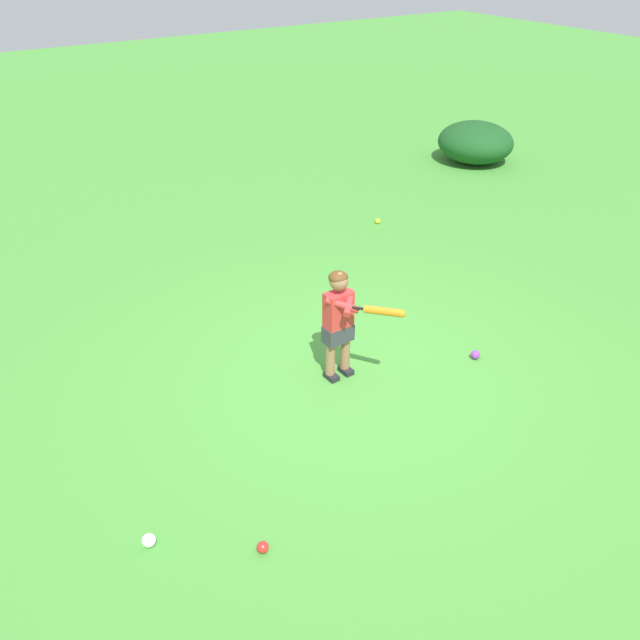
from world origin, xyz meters
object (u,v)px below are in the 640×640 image
Objects in this scene: child_batter at (341,316)px; play_ball_near_batter at (378,221)px; play_ball_far_left at (263,547)px; play_ball_behind_batter at (475,355)px; play_ball_center_lawn at (149,540)px.

child_batter is 14.60× the size of play_ball_near_batter.
play_ball_far_left is (-1.61, -1.41, -0.61)m from child_batter.
play_ball_behind_batter is (1.27, -0.48, -0.61)m from child_batter.
child_batter reaches higher than play_ball_near_batter.
child_batter is 12.13× the size of play_ball_behind_batter.
play_ball_center_lawn is at bearing -172.58° from play_ball_behind_batter.
play_ball_far_left is 5.85m from play_ball_near_batter.
child_batter is at bearing 22.76° from play_ball_center_lawn.
play_ball_near_batter is (1.25, 3.21, -0.01)m from play_ball_behind_batter.
play_ball_near_batter is (4.76, 3.67, -0.01)m from play_ball_center_lawn.
play_ball_behind_batter is 3.03m from play_ball_far_left.
play_ball_center_lawn is 6.01m from play_ball_near_batter.
play_ball_center_lawn is (-3.51, -0.46, 0.00)m from play_ball_behind_batter.
play_ball_behind_batter is at bearing -20.81° from child_batter.
play_ball_near_batter is at bearing 47.26° from child_batter.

